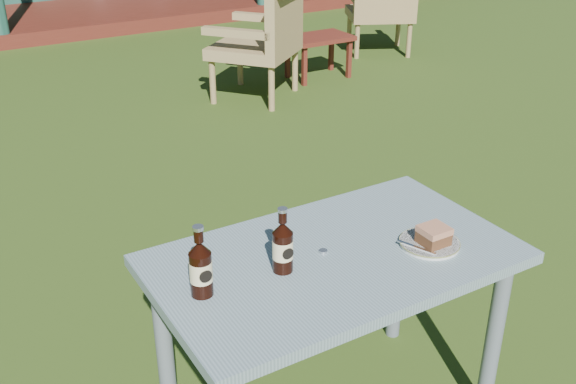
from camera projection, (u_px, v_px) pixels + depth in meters
ground at (169, 234)px, 3.77m from camera, size 80.00×80.00×0.00m
cafe_table at (334, 280)px, 2.26m from camera, size 1.20×0.70×0.72m
plate at (430, 243)px, 2.26m from camera, size 0.20×0.20×0.01m
cake_slice at (434, 235)px, 2.24m from camera, size 0.09×0.09×0.06m
fork at (417, 247)px, 2.22m from camera, size 0.06×0.13×0.00m
cola_bottle_near at (283, 246)px, 2.09m from camera, size 0.07×0.07×0.22m
cola_bottle_far at (201, 268)px, 1.97m from camera, size 0.07×0.07×0.23m
bottle_cap at (323, 251)px, 2.22m from camera, size 0.03×0.03×0.01m
armchair_left at (264, 39)px, 5.68m from camera, size 0.94×0.93×0.93m
armchair_right at (382, 7)px, 7.03m from camera, size 0.85×0.84×0.88m
side_table at (319, 42)px, 6.31m from camera, size 0.60×0.40×0.40m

